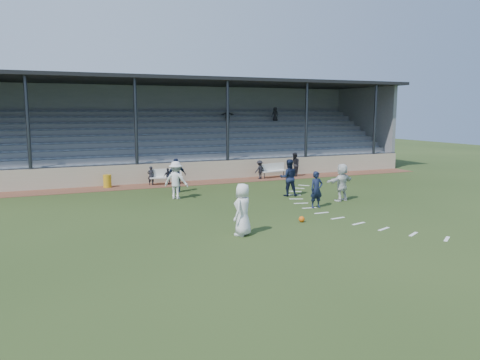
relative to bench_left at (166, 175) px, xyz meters
name	(u,v)px	position (x,y,z in m)	size (l,w,h in m)	color
ground	(263,219)	(1.47, -10.64, -0.58)	(90.00, 90.00, 0.00)	#2A3C18
cinder_track	(190,183)	(1.47, -0.14, -0.57)	(34.00, 2.00, 0.02)	brown
retaining_wall	(185,172)	(1.47, 0.91, 0.02)	(34.00, 0.18, 1.20)	#BCAE91
bench_left	(166,175)	(0.00, 0.00, 0.00)	(2.03, 0.63, 0.95)	white
bench_right	(273,169)	(7.44, 0.13, 0.00)	(2.04, 0.89, 0.95)	white
trash_bin	(107,181)	(-3.46, 0.14, -0.19)	(0.47, 0.47, 0.75)	gold
football	(302,219)	(2.64, -11.78, -0.46)	(0.24, 0.24, 0.24)	#EA5F0D
player_white_lead	(243,209)	(-0.35, -12.67, 0.36)	(0.93, 0.60, 1.89)	silver
player_navy_lead	(316,190)	(4.73, -9.54, 0.27)	(0.62, 0.41, 1.71)	#131B34
player_navy_mid	(289,178)	(5.02, -6.36, 0.39)	(0.95, 0.74, 1.95)	#131B34
player_white_wing	(176,180)	(-0.68, -4.84, 0.38)	(1.25, 0.72, 1.94)	silver
player_navy_wing	(177,175)	(-0.12, -2.96, 0.36)	(1.10, 0.46, 1.88)	#131B34
player_white_back	(342,182)	(6.81, -8.58, 0.35)	(1.74, 0.55, 1.88)	silver
official	(295,164)	(9.00, -0.02, 0.25)	(0.79, 0.62, 1.63)	black
sub_left_near	(151,176)	(-0.90, 0.07, 0.01)	(0.42, 0.27, 1.14)	black
sub_left_far	(168,176)	(0.09, -0.21, -0.06)	(0.59, 0.25, 1.01)	black
sub_right	(260,170)	(6.28, -0.16, 0.05)	(0.79, 0.45, 1.22)	black
grandstand	(166,142)	(1.47, 5.62, 1.62)	(34.60, 9.00, 6.61)	gray
penalty_arc	(345,211)	(5.59, -10.64, -0.58)	(3.89, 14.63, 0.01)	white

